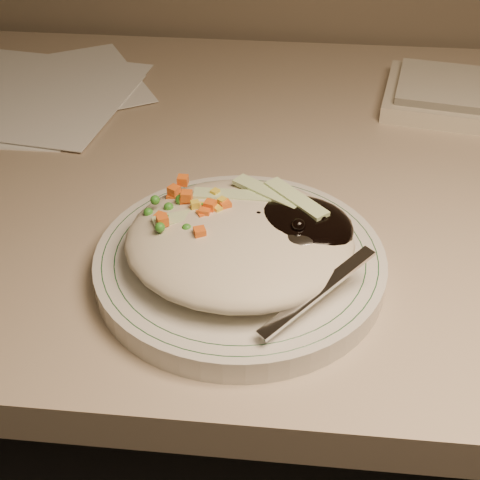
{
  "coord_description": "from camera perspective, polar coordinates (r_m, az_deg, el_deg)",
  "views": [
    {
      "loc": [
        -0.04,
        0.75,
        1.12
      ],
      "look_at": [
        -0.08,
        1.19,
        0.78
      ],
      "focal_mm": 50.0,
      "sensor_mm": 36.0,
      "label": 1
    }
  ],
  "objects": [
    {
      "name": "desk",
      "position": [
        0.86,
        6.78,
        -5.02
      ],
      "size": [
        1.4,
        0.7,
        0.74
      ],
      "color": "tan",
      "rests_on": "ground"
    },
    {
      "name": "papers",
      "position": [
        0.93,
        -19.42,
        11.65
      ],
      "size": [
        0.39,
        0.33,
        0.0
      ],
      "color": "white",
      "rests_on": "desk"
    },
    {
      "name": "plate_rim",
      "position": [
        0.57,
        0.0,
        -1.26
      ],
      "size": [
        0.24,
        0.24,
        0.0
      ],
      "color": "#144723",
      "rests_on": "plate"
    },
    {
      "name": "meal",
      "position": [
        0.56,
        0.43,
        0.38
      ],
      "size": [
        0.21,
        0.19,
        0.05
      ],
      "color": "#B9AF96",
      "rests_on": "plate"
    },
    {
      "name": "plate",
      "position": [
        0.58,
        0.0,
        -2.03
      ],
      "size": [
        0.25,
        0.25,
        0.02
      ],
      "primitive_type": "cylinder",
      "color": "silver",
      "rests_on": "desk"
    }
  ]
}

